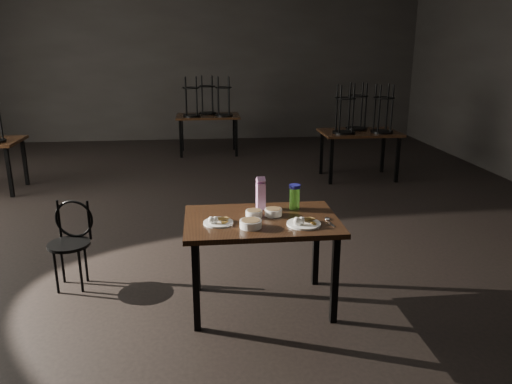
{
  "coord_description": "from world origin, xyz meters",
  "views": [
    {
      "loc": [
        0.2,
        -5.21,
        2.06
      ],
      "look_at": [
        0.64,
        -1.17,
        0.85
      ],
      "focal_mm": 35.0,
      "sensor_mm": 36.0,
      "label": 1
    }
  ],
  "objects": [
    {
      "name": "room",
      "position": [
        -0.06,
        0.01,
        2.33
      ],
      "size": [
        12.0,
        12.04,
        3.22
      ],
      "color": "black",
      "rests_on": "ground"
    },
    {
      "name": "plate_left",
      "position": [
        0.3,
        -1.64,
        0.77
      ],
      "size": [
        0.23,
        0.23,
        0.07
      ],
      "color": "white",
      "rests_on": "main_table"
    },
    {
      "name": "bowl_far",
      "position": [
        0.74,
        -1.5,
        0.78
      ],
      "size": [
        0.14,
        0.14,
        0.05
      ],
      "color": "white",
      "rests_on": "main_table"
    },
    {
      "name": "bg_table_right",
      "position": [
        2.65,
        2.29,
        0.78
      ],
      "size": [
        1.2,
        0.8,
        1.48
      ],
      "color": "black",
      "rests_on": "ground"
    },
    {
      "name": "bowl_near",
      "position": [
        0.59,
        -1.51,
        0.78
      ],
      "size": [
        0.13,
        0.13,
        0.05
      ],
      "color": "white",
      "rests_on": "main_table"
    },
    {
      "name": "bentwood_chair",
      "position": [
        -0.96,
        -1.02,
        0.45
      ],
      "size": [
        0.38,
        0.37,
        0.76
      ],
      "rotation": [
        0.0,
        0.0,
        -0.17
      ],
      "color": "black",
      "rests_on": "ground"
    },
    {
      "name": "water_bottle",
      "position": [
        0.94,
        -1.35,
        0.86
      ],
      "size": [
        0.1,
        0.1,
        0.21
      ],
      "color": "#70E242",
      "rests_on": "main_table"
    },
    {
      "name": "bg_table_far",
      "position": [
        0.32,
        4.41,
        0.78
      ],
      "size": [
        1.2,
        0.8,
        1.48
      ],
      "color": "black",
      "rests_on": "ground"
    },
    {
      "name": "juice_carton",
      "position": [
        0.66,
        -1.32,
        0.88
      ],
      "size": [
        0.08,
        0.08,
        0.27
      ],
      "color": "#861870",
      "rests_on": "main_table"
    },
    {
      "name": "spoon",
      "position": [
        1.15,
        -1.65,
        0.76
      ],
      "size": [
        0.05,
        0.22,
        0.01
      ],
      "color": "silver",
      "rests_on": "main_table"
    },
    {
      "name": "plate_right",
      "position": [
        0.94,
        -1.74,
        0.77
      ],
      "size": [
        0.26,
        0.26,
        0.08
      ],
      "color": "white",
      "rests_on": "main_table"
    },
    {
      "name": "bowl_big",
      "position": [
        0.54,
        -1.75,
        0.78
      ],
      "size": [
        0.17,
        0.17,
        0.06
      ],
      "color": "white",
      "rests_on": "main_table"
    },
    {
      "name": "main_table",
      "position": [
        0.64,
        -1.57,
        0.67
      ],
      "size": [
        1.2,
        0.8,
        0.75
      ],
      "color": "black",
      "rests_on": "ground"
    }
  ]
}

